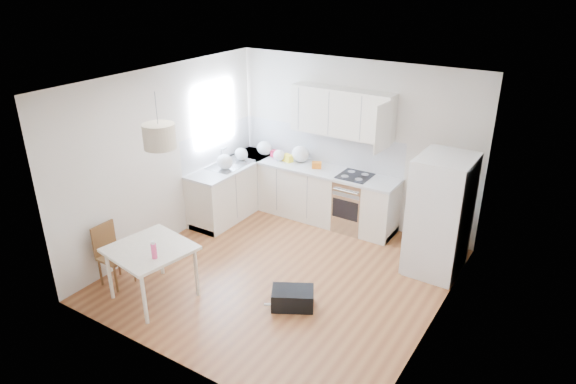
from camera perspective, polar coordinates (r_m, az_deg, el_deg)
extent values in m
plane|color=brown|center=(7.32, -0.52, -9.13)|extent=(4.20, 4.20, 0.00)
plane|color=white|center=(6.28, -0.61, 12.04)|extent=(4.20, 4.20, 0.00)
plane|color=beige|center=(8.41, 7.25, 5.40)|extent=(4.20, 0.00, 4.20)
plane|color=beige|center=(7.94, -13.43, 3.80)|extent=(0.00, 4.20, 4.20)
plane|color=beige|center=(5.92, 16.82, -3.67)|extent=(0.00, 4.20, 4.20)
cube|color=#BFE0F9|center=(8.61, -8.21, 8.57)|extent=(0.02, 1.00, 1.00)
cube|color=silver|center=(8.74, 2.55, -0.09)|extent=(3.00, 0.60, 0.88)
cube|color=silver|center=(8.91, -6.10, 0.25)|extent=(0.60, 1.80, 0.88)
cube|color=silver|center=(8.57, 2.60, 2.72)|extent=(3.02, 0.64, 0.04)
cube|color=silver|center=(8.74, -6.23, 3.02)|extent=(0.64, 1.82, 0.04)
cube|color=silver|center=(8.70, 3.61, 5.21)|extent=(3.00, 0.01, 0.58)
cube|color=silver|center=(8.81, -7.83, 5.26)|extent=(0.01, 1.80, 0.58)
cube|color=silver|center=(8.18, 5.99, 8.78)|extent=(1.70, 0.32, 0.75)
cube|color=beige|center=(6.73, -15.09, -6.14)|extent=(1.07, 1.07, 0.04)
cylinder|color=silver|center=(7.05, -19.22, -8.71)|extent=(0.05, 0.05, 0.69)
cylinder|color=silver|center=(6.47, -15.67, -11.41)|extent=(0.05, 0.05, 0.69)
cylinder|color=silver|center=(7.38, -13.98, -6.48)|extent=(0.05, 0.05, 0.69)
cylinder|color=silver|center=(6.82, -10.16, -8.80)|extent=(0.05, 0.05, 0.69)
cylinder|color=#DB3D6F|center=(6.42, -14.68, -6.22)|extent=(0.09, 0.09, 0.24)
cube|color=black|center=(6.64, 0.52, -11.70)|extent=(0.63, 0.56, 0.24)
cylinder|color=#C1B594|center=(6.14, -14.12, 6.03)|extent=(0.49, 0.49, 0.29)
ellipsoid|color=silver|center=(9.06, -2.62, 4.88)|extent=(0.28, 0.24, 0.25)
ellipsoid|color=silver|center=(8.79, -1.01, 4.09)|extent=(0.21, 0.18, 0.19)
ellipsoid|color=silver|center=(8.72, 1.40, 4.24)|extent=(0.31, 0.26, 0.28)
ellipsoid|color=silver|center=(8.85, -5.22, 4.22)|extent=(0.24, 0.20, 0.21)
ellipsoid|color=silver|center=(8.47, -7.03, 3.36)|extent=(0.28, 0.24, 0.25)
cube|color=#CC6212|center=(8.48, 3.21, 3.00)|extent=(0.18, 0.16, 0.11)
cube|color=yellow|center=(8.76, -0.03, 3.79)|extent=(0.20, 0.15, 0.12)
cube|color=#C7183F|center=(8.99, -1.37, 4.29)|extent=(0.18, 0.13, 0.11)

